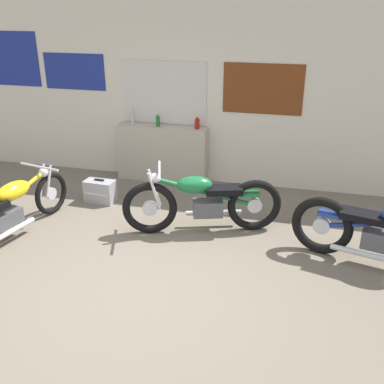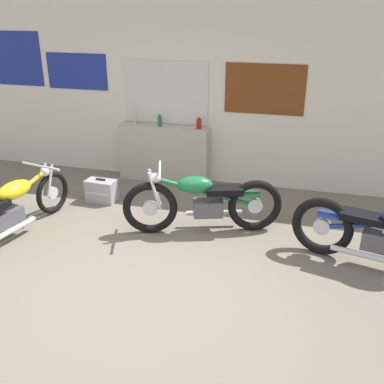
{
  "view_description": "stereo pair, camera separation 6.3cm",
  "coord_description": "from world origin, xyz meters",
  "px_view_note": "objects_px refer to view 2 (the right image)",
  "views": [
    {
      "loc": [
        1.52,
        -3.68,
        2.78
      ],
      "look_at": [
        0.32,
        1.01,
        0.7
      ],
      "focal_mm": 42.0,
      "sensor_mm": 36.0,
      "label": 1
    },
    {
      "loc": [
        1.58,
        -3.67,
        2.78
      ],
      "look_at": [
        0.32,
        1.01,
        0.7
      ],
      "focal_mm": 42.0,
      "sensor_mm": 36.0,
      "label": 2
    }
  ],
  "objects_px": {
    "bottle_left_center": "(160,120)",
    "motorcycle_yellow": "(9,208)",
    "bottle_leftmost": "(134,116)",
    "motorcycle_green": "(203,202)",
    "hard_case_silver": "(102,191)",
    "bottle_center": "(199,123)"
  },
  "relations": [
    {
      "from": "bottle_leftmost",
      "to": "motorcycle_yellow",
      "type": "height_order",
      "value": "bottle_leftmost"
    },
    {
      "from": "bottle_left_center",
      "to": "hard_case_silver",
      "type": "xyz_separation_m",
      "value": [
        -0.58,
        -1.05,
        -0.85
      ]
    },
    {
      "from": "bottle_left_center",
      "to": "motorcycle_green",
      "type": "height_order",
      "value": "bottle_left_center"
    },
    {
      "from": "bottle_center",
      "to": "motorcycle_green",
      "type": "xyz_separation_m",
      "value": [
        0.46,
        -1.6,
        -0.59
      ]
    },
    {
      "from": "motorcycle_yellow",
      "to": "motorcycle_green",
      "type": "bearing_deg",
      "value": 17.8
    },
    {
      "from": "bottle_center",
      "to": "motorcycle_yellow",
      "type": "bearing_deg",
      "value": -128.28
    },
    {
      "from": "bottle_leftmost",
      "to": "bottle_left_center",
      "type": "distance_m",
      "value": 0.43
    },
    {
      "from": "bottle_left_center",
      "to": "motorcycle_green",
      "type": "relative_size",
      "value": 0.11
    },
    {
      "from": "hard_case_silver",
      "to": "bottle_leftmost",
      "type": "bearing_deg",
      "value": 81.84
    },
    {
      "from": "bottle_center",
      "to": "bottle_leftmost",
      "type": "bearing_deg",
      "value": -179.1
    },
    {
      "from": "bottle_leftmost",
      "to": "hard_case_silver",
      "type": "distance_m",
      "value": 1.39
    },
    {
      "from": "bottle_leftmost",
      "to": "bottle_left_center",
      "type": "bearing_deg",
      "value": -0.75
    },
    {
      "from": "bottle_leftmost",
      "to": "motorcycle_yellow",
      "type": "bearing_deg",
      "value": -108.59
    },
    {
      "from": "bottle_left_center",
      "to": "motorcycle_green",
      "type": "bearing_deg",
      "value": -55.19
    },
    {
      "from": "motorcycle_yellow",
      "to": "hard_case_silver",
      "type": "height_order",
      "value": "motorcycle_yellow"
    },
    {
      "from": "bottle_left_center",
      "to": "motorcycle_yellow",
      "type": "distance_m",
      "value": 2.69
    },
    {
      "from": "bottle_left_center",
      "to": "hard_case_silver",
      "type": "distance_m",
      "value": 1.47
    },
    {
      "from": "bottle_leftmost",
      "to": "motorcycle_green",
      "type": "bearing_deg",
      "value": -46.04
    },
    {
      "from": "motorcycle_yellow",
      "to": "bottle_leftmost",
      "type": "bearing_deg",
      "value": 71.41
    },
    {
      "from": "motorcycle_yellow",
      "to": "motorcycle_green",
      "type": "xyz_separation_m",
      "value": [
        2.31,
        0.74,
        0.03
      ]
    },
    {
      "from": "bottle_leftmost",
      "to": "bottle_left_center",
      "type": "relative_size",
      "value": 1.42
    },
    {
      "from": "motorcycle_green",
      "to": "bottle_left_center",
      "type": "bearing_deg",
      "value": 124.81
    }
  ]
}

